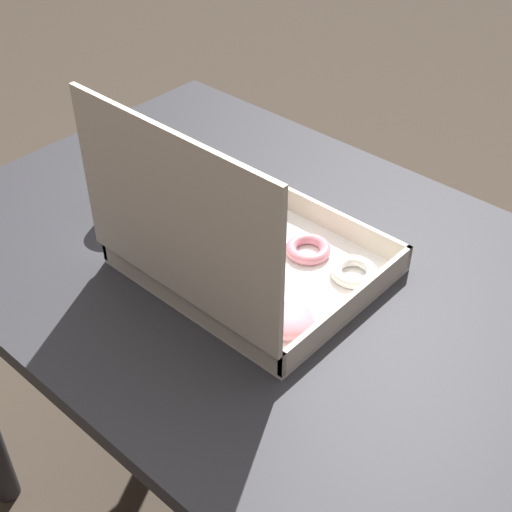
{
  "coord_description": "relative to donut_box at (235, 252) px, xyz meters",
  "views": [
    {
      "loc": [
        -0.6,
        0.65,
        1.48
      ],
      "look_at": [
        -0.03,
        0.02,
        0.8
      ],
      "focal_mm": 50.0,
      "sensor_mm": 36.0,
      "label": 1
    }
  ],
  "objects": [
    {
      "name": "dining_table",
      "position": [
        0.03,
        -0.07,
        -0.18
      ],
      "size": [
        1.04,
        0.76,
        0.78
      ],
      "color": "#2D2D33",
      "rests_on": "ground_plane"
    },
    {
      "name": "donut_box",
      "position": [
        0.0,
        0.0,
        0.0
      ],
      "size": [
        0.36,
        0.31,
        0.3
      ],
      "color": "white",
      "rests_on": "dining_table"
    },
    {
      "name": "coffee_mug",
      "position": [
        0.27,
        -0.01,
        -0.0
      ],
      "size": [
        0.07,
        0.07,
        0.11
      ],
      "color": "teal",
      "rests_on": "dining_table"
    }
  ]
}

